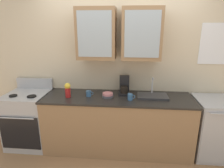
{
  "coord_description": "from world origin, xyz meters",
  "views": [
    {
      "loc": [
        0.17,
        -2.75,
        1.93
      ],
      "look_at": [
        -0.09,
        0.0,
        1.09
      ],
      "focal_mm": 30.82,
      "sensor_mm": 36.0,
      "label": 1
    }
  ],
  "objects_px": {
    "sink_faucet": "(152,96)",
    "dishwasher": "(212,127)",
    "cup_near_bowls": "(89,94)",
    "bowl_stack": "(108,95)",
    "vase": "(68,90)",
    "cup_near_sink": "(130,97)",
    "coffee_maker": "(124,87)",
    "stove_range": "(30,119)"
  },
  "relations": [
    {
      "from": "sink_faucet",
      "to": "cup_near_sink",
      "type": "bearing_deg",
      "value": -154.7
    },
    {
      "from": "cup_near_bowls",
      "to": "sink_faucet",
      "type": "bearing_deg",
      "value": 3.7
    },
    {
      "from": "sink_faucet",
      "to": "vase",
      "type": "xyz_separation_m",
      "value": [
        -1.28,
        -0.13,
        0.1
      ]
    },
    {
      "from": "cup_near_bowls",
      "to": "dishwasher",
      "type": "relative_size",
      "value": 0.13
    },
    {
      "from": "stove_range",
      "to": "cup_near_bowls",
      "type": "relative_size",
      "value": 9.45
    },
    {
      "from": "cup_near_sink",
      "to": "dishwasher",
      "type": "height_order",
      "value": "cup_near_sink"
    },
    {
      "from": "dishwasher",
      "to": "cup_near_bowls",
      "type": "bearing_deg",
      "value": -179.77
    },
    {
      "from": "sink_faucet",
      "to": "cup_near_bowls",
      "type": "relative_size",
      "value": 4.03
    },
    {
      "from": "sink_faucet",
      "to": "dishwasher",
      "type": "distance_m",
      "value": 1.03
    },
    {
      "from": "coffee_maker",
      "to": "cup_near_bowls",
      "type": "bearing_deg",
      "value": -162.06
    },
    {
      "from": "cup_near_bowls",
      "to": "cup_near_sink",
      "type": "bearing_deg",
      "value": -8.6
    },
    {
      "from": "stove_range",
      "to": "vase",
      "type": "bearing_deg",
      "value": -6.04
    },
    {
      "from": "dishwasher",
      "to": "coffee_maker",
      "type": "bearing_deg",
      "value": 172.98
    },
    {
      "from": "cup_near_sink",
      "to": "coffee_maker",
      "type": "xyz_separation_m",
      "value": [
        -0.1,
        0.27,
        0.06
      ]
    },
    {
      "from": "stove_range",
      "to": "sink_faucet",
      "type": "xyz_separation_m",
      "value": [
        1.99,
        0.05,
        0.46
      ]
    },
    {
      "from": "sink_faucet",
      "to": "vase",
      "type": "relative_size",
      "value": 2.05
    },
    {
      "from": "cup_near_sink",
      "to": "cup_near_bowls",
      "type": "bearing_deg",
      "value": 171.4
    },
    {
      "from": "cup_near_bowls",
      "to": "vase",
      "type": "bearing_deg",
      "value": -168.36
    },
    {
      "from": "bowl_stack",
      "to": "dishwasher",
      "type": "height_order",
      "value": "bowl_stack"
    },
    {
      "from": "stove_range",
      "to": "cup_near_sink",
      "type": "bearing_deg",
      "value": -3.75
    },
    {
      "from": "sink_faucet",
      "to": "dishwasher",
      "type": "xyz_separation_m",
      "value": [
        0.92,
        -0.06,
        -0.47
      ]
    },
    {
      "from": "stove_range",
      "to": "coffee_maker",
      "type": "distance_m",
      "value": 1.65
    },
    {
      "from": "coffee_maker",
      "to": "stove_range",
      "type": "bearing_deg",
      "value": -174.02
    },
    {
      "from": "stove_range",
      "to": "dishwasher",
      "type": "relative_size",
      "value": 1.2
    },
    {
      "from": "dishwasher",
      "to": "coffee_maker",
      "type": "relative_size",
      "value": 3.07
    },
    {
      "from": "cup_near_bowls",
      "to": "dishwasher",
      "type": "xyz_separation_m",
      "value": [
        1.9,
        0.01,
        -0.49
      ]
    },
    {
      "from": "stove_range",
      "to": "dishwasher",
      "type": "xyz_separation_m",
      "value": [
        2.91,
        -0.0,
        -0.01
      ]
    },
    {
      "from": "stove_range",
      "to": "sink_faucet",
      "type": "height_order",
      "value": "sink_faucet"
    },
    {
      "from": "stove_range",
      "to": "vase",
      "type": "height_order",
      "value": "vase"
    },
    {
      "from": "stove_range",
      "to": "bowl_stack",
      "type": "xyz_separation_m",
      "value": [
        1.31,
        -0.02,
        0.47
      ]
    },
    {
      "from": "cup_near_bowls",
      "to": "coffee_maker",
      "type": "height_order",
      "value": "coffee_maker"
    },
    {
      "from": "bowl_stack",
      "to": "cup_near_bowls",
      "type": "xyz_separation_m",
      "value": [
        -0.3,
        0.01,
        0.01
      ]
    },
    {
      "from": "stove_range",
      "to": "dishwasher",
      "type": "bearing_deg",
      "value": -0.08
    },
    {
      "from": "vase",
      "to": "dishwasher",
      "type": "distance_m",
      "value": 2.27
    },
    {
      "from": "bowl_stack",
      "to": "vase",
      "type": "relative_size",
      "value": 0.75
    },
    {
      "from": "stove_range",
      "to": "cup_near_bowls",
      "type": "height_order",
      "value": "stove_range"
    },
    {
      "from": "bowl_stack",
      "to": "cup_near_sink",
      "type": "xyz_separation_m",
      "value": [
        0.34,
        -0.09,
        0.02
      ]
    },
    {
      "from": "cup_near_sink",
      "to": "vase",
      "type": "bearing_deg",
      "value": 177.97
    },
    {
      "from": "sink_faucet",
      "to": "cup_near_sink",
      "type": "height_order",
      "value": "sink_faucet"
    },
    {
      "from": "sink_faucet",
      "to": "bowl_stack",
      "type": "height_order",
      "value": "sink_faucet"
    },
    {
      "from": "bowl_stack",
      "to": "cup_near_bowls",
      "type": "relative_size",
      "value": 1.48
    },
    {
      "from": "stove_range",
      "to": "dishwasher",
      "type": "distance_m",
      "value": 2.91
    }
  ]
}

